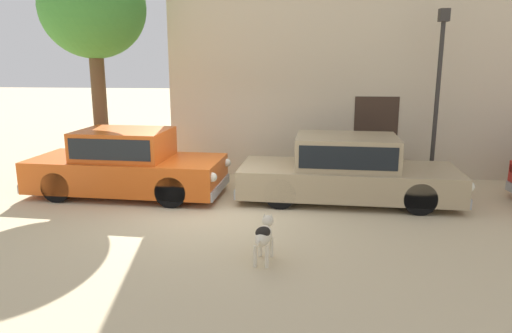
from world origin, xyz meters
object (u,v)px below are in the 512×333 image
at_px(stray_dog_spotted, 264,234).
at_px(acacia_tree_left, 93,10).
at_px(parked_sedan_second, 347,169).
at_px(parked_sedan_nearest, 127,163).
at_px(street_lamp, 439,77).

bearing_deg(stray_dog_spotted, acacia_tree_left, 49.78).
height_order(parked_sedan_second, stray_dog_spotted, parked_sedan_second).
distance_m(parked_sedan_nearest, street_lamp, 7.44).
relative_size(parked_sedan_nearest, acacia_tree_left, 0.83).
bearing_deg(parked_sedan_second, street_lamp, 35.51).
xyz_separation_m(parked_sedan_second, stray_dog_spotted, (-1.54, -3.35, -0.27)).
xyz_separation_m(stray_dog_spotted, street_lamp, (3.69, 4.73, 2.19)).
relative_size(parked_sedan_nearest, parked_sedan_second, 0.93).
xyz_separation_m(parked_sedan_nearest, parked_sedan_second, (4.92, 0.01, -0.03)).
xyz_separation_m(parked_sedan_nearest, stray_dog_spotted, (3.37, -3.34, -0.30)).
relative_size(parked_sedan_second, street_lamp, 1.17).
relative_size(street_lamp, acacia_tree_left, 0.76).
xyz_separation_m(stray_dog_spotted, acacia_tree_left, (-4.49, 4.69, 3.73)).
height_order(parked_sedan_nearest, parked_sedan_second, parked_sedan_nearest).
height_order(parked_sedan_nearest, stray_dog_spotted, parked_sedan_nearest).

